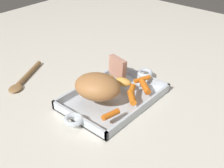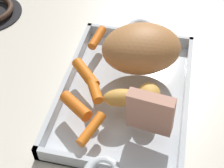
# 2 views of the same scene
# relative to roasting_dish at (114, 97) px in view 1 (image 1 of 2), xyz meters

# --- Properties ---
(ground_plane) EXTENTS (2.24, 2.24, 0.00)m
(ground_plane) POSITION_rel_roasting_dish_xyz_m (0.00, 0.00, -0.01)
(ground_plane) COLOR silver
(roasting_dish) EXTENTS (0.43, 0.24, 0.03)m
(roasting_dish) POSITION_rel_roasting_dish_xyz_m (0.00, 0.00, 0.00)
(roasting_dish) COLOR silver
(roasting_dish) RESTS_ON ground_plane
(pork_roast) EXTENTS (0.16, 0.18, 0.08)m
(pork_roast) POSITION_rel_roasting_dish_xyz_m (-0.06, 0.02, 0.06)
(pork_roast) COLOR #AD7241
(pork_roast) RESTS_ON roasting_dish
(roast_slice_thick) EXTENTS (0.03, 0.08, 0.08)m
(roast_slice_thick) POSITION_rel_roasting_dish_xyz_m (0.09, 0.06, 0.06)
(roast_slice_thick) COLOR tan
(roast_slice_thick) RESTS_ON roasting_dish
(baby_carrot_center_left) EXTENTS (0.07, 0.04, 0.02)m
(baby_carrot_center_left) POSITION_rel_roasting_dish_xyz_m (0.12, -0.03, 0.03)
(baby_carrot_center_left) COLOR orange
(baby_carrot_center_left) RESTS_ON roasting_dish
(baby_carrot_northwest) EXTENTS (0.06, 0.03, 0.02)m
(baby_carrot_northwest) POSITION_rel_roasting_dish_xyz_m (-0.11, -0.08, 0.03)
(baby_carrot_northwest) COLOR orange
(baby_carrot_northwest) RESTS_ON roasting_dish
(baby_carrot_long) EXTENTS (0.06, 0.07, 0.03)m
(baby_carrot_long) POSITION_rel_roasting_dish_xyz_m (0.08, -0.07, 0.03)
(baby_carrot_long) COLOR orange
(baby_carrot_long) RESTS_ON roasting_dish
(baby_carrot_northeast) EXTENTS (0.06, 0.06, 0.03)m
(baby_carrot_northeast) POSITION_rel_roasting_dish_xyz_m (0.00, -0.08, 0.03)
(baby_carrot_northeast) COLOR orange
(baby_carrot_northeast) RESTS_ON roasting_dish
(baby_carrot_southeast) EXTENTS (0.06, 0.04, 0.02)m
(baby_carrot_southeast) POSITION_rel_roasting_dish_xyz_m (0.03, -0.05, 0.03)
(baby_carrot_southeast) COLOR orange
(baby_carrot_southeast) RESTS_ON roasting_dish
(potato_whole) EXTENTS (0.05, 0.04, 0.03)m
(potato_whole) POSITION_rel_roasting_dish_xyz_m (0.03, 0.05, 0.04)
(potato_whole) COLOR gold
(potato_whole) RESTS_ON roasting_dish
(potato_corner) EXTENTS (0.05, 0.07, 0.03)m
(potato_corner) POSITION_rel_roasting_dish_xyz_m (0.05, 0.00, 0.04)
(potato_corner) COLOR gold
(potato_corner) RESTS_ON roasting_dish
(serving_spoon) EXTENTS (0.21, 0.13, 0.02)m
(serving_spoon) POSITION_rel_roasting_dish_xyz_m (-0.12, 0.34, -0.00)
(serving_spoon) COLOR olive
(serving_spoon) RESTS_ON ground_plane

